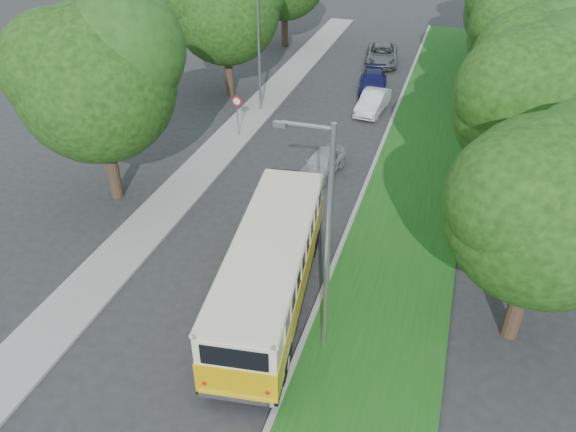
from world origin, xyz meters
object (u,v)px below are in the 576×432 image
(car_white, at_px, (373,102))
(car_grey, at_px, (382,55))
(lamppost_near, at_px, (325,239))
(car_silver, at_px, (322,163))
(lamppost_far, at_px, (257,46))
(car_blue, at_px, (373,82))
(vintage_bus, at_px, (271,270))

(car_white, relative_size, car_grey, 0.79)
(lamppost_near, distance_m, car_silver, 12.54)
(car_silver, relative_size, car_grey, 0.73)
(lamppost_far, distance_m, car_blue, 9.05)
(lamppost_far, distance_m, car_white, 7.94)
(lamppost_far, relative_size, car_grey, 1.50)
(lamppost_far, bearing_deg, car_silver, -49.47)
(lamppost_far, relative_size, car_white, 1.89)
(vintage_bus, relative_size, car_white, 2.48)
(car_silver, relative_size, car_blue, 0.82)
(vintage_bus, bearing_deg, lamppost_near, -42.35)
(car_grey, bearing_deg, vintage_bus, -96.68)
(car_white, distance_m, car_grey, 9.86)
(car_grey, bearing_deg, car_silver, -98.00)
(car_white, height_order, car_grey, car_grey)
(vintage_bus, distance_m, car_blue, 22.47)
(vintage_bus, distance_m, car_grey, 28.67)
(lamppost_far, xyz_separation_m, car_blue, (6.25, 5.55, -3.47))
(vintage_bus, relative_size, car_blue, 2.21)
(vintage_bus, bearing_deg, car_blue, 83.74)
(car_silver, height_order, car_white, car_white)
(vintage_bus, distance_m, car_silver, 10.05)
(lamppost_near, height_order, car_blue, lamppost_near)
(lamppost_near, distance_m, lamppost_far, 20.53)
(car_white, xyz_separation_m, car_grey, (-1.07, 9.80, 0.04))
(lamppost_far, height_order, car_silver, lamppost_far)
(lamppost_near, relative_size, car_grey, 1.60)
(car_silver, relative_size, car_white, 0.92)
(car_silver, bearing_deg, car_white, 93.76)
(car_blue, height_order, car_grey, car_grey)
(lamppost_far, xyz_separation_m, car_white, (6.88, 1.95, -3.46))
(lamppost_near, xyz_separation_m, car_grey, (-3.10, 30.25, -3.67))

